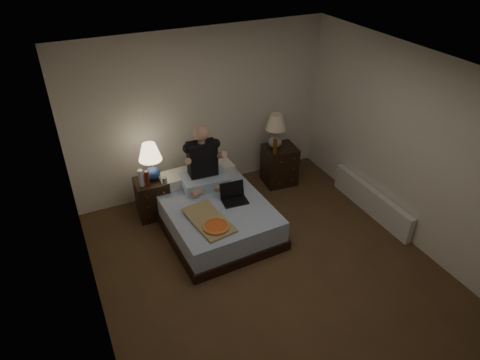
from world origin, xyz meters
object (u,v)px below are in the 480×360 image
beer_bottle_right (275,146)px  water_bottle (141,178)px  pizza_box (216,227)px  nightstand_right (279,165)px  beer_bottle_left (147,179)px  radiator (371,201)px  lamp_right (276,131)px  soda_can (165,181)px  nightstand_left (153,198)px  laptop (235,194)px  lamp_left (151,162)px  bed (214,214)px  person (203,157)px

beer_bottle_right → water_bottle: bearing=178.1°
pizza_box → nightstand_right: bearing=28.4°
beer_bottle_left → radiator: size_ratio=0.14×
lamp_right → soda_can: (-1.86, -0.18, -0.29)m
nightstand_left → laptop: (0.95, -0.78, 0.27)m
water_bottle → soda_can: water_bottle is taller
pizza_box → radiator: 2.43m
soda_can → pizza_box: soda_can is taller
lamp_right → lamp_left: bearing=179.9°
lamp_right → pizza_box: bearing=-140.7°
nightstand_right → bed: bearing=-150.2°
beer_bottle_right → nightstand_right: bearing=35.1°
nightstand_left → pizza_box: (0.49, -1.22, 0.19)m
radiator → nightstand_right: bearing=121.6°
lamp_right → soda_can: size_ratio=5.60×
lamp_right → beer_bottle_left: size_ratio=2.43×
lamp_right → beer_bottle_left: lamp_right is taller
nightstand_left → soda_can: soda_can is taller
lamp_left → soda_can: 0.32m
bed → beer_bottle_right: 1.44m
nightstand_left → pizza_box: size_ratio=0.77×
water_bottle → lamp_right: bearing=2.6°
soda_can → pizza_box: 1.13m
nightstand_left → nightstand_right: size_ratio=0.91×
bed → water_bottle: 1.13m
bed → laptop: laptop is taller
laptop → radiator: bearing=-10.1°
lamp_left → person: (0.68, -0.26, 0.04)m
lamp_left → laptop: lamp_left is taller
lamp_right → radiator: bearing=-56.9°
person → pizza_box: bearing=-99.3°
lamp_right → water_bottle: lamp_right is taller
person → laptop: 0.69m
nightstand_right → person: size_ratio=0.69×
beer_bottle_right → nightstand_left: bearing=176.0°
soda_can → nightstand_right: bearing=4.2°
soda_can → radiator: 3.01m
pizza_box → person: bearing=68.1°
nightstand_left → radiator: nightstand_left is taller
nightstand_left → soda_can: size_ratio=5.84×
soda_can → beer_bottle_left: beer_bottle_left is taller
person → nightstand_right: bearing=12.9°
nightstand_left → lamp_left: lamp_left is taller
nightstand_left → lamp_right: (2.02, 0.03, 0.63)m
soda_can → person: size_ratio=0.11×
water_bottle → beer_bottle_left: bearing=-26.7°
beer_bottle_right → pizza_box: bearing=-142.8°
nightstand_left → lamp_left: 0.58m
lamp_left → water_bottle: size_ratio=2.24×
lamp_left → beer_bottle_left: 0.24m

